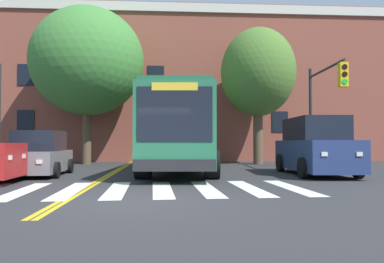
# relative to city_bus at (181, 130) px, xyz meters

# --- Properties ---
(ground_plane) EXTENTS (120.00, 120.00, 0.00)m
(ground_plane) POSITION_rel_city_bus_xyz_m (-1.34, -8.24, -1.84)
(ground_plane) COLOR #303033
(crosswalk) EXTENTS (9.34, 4.14, 0.01)m
(crosswalk) POSITION_rel_city_bus_xyz_m (-1.34, -6.16, -1.84)
(crosswalk) COLOR white
(crosswalk) RESTS_ON ground
(lane_line_yellow_inner) EXTENTS (0.12, 36.00, 0.01)m
(lane_line_yellow_inner) POSITION_rel_city_bus_xyz_m (-2.97, 7.84, -1.84)
(lane_line_yellow_inner) COLOR gold
(lane_line_yellow_inner) RESTS_ON ground
(lane_line_yellow_outer) EXTENTS (0.12, 36.00, 0.01)m
(lane_line_yellow_outer) POSITION_rel_city_bus_xyz_m (-2.81, 7.84, -1.84)
(lane_line_yellow_outer) COLOR gold
(lane_line_yellow_outer) RESTS_ON ground
(city_bus) EXTENTS (3.52, 10.85, 3.38)m
(city_bus) POSITION_rel_city_bus_xyz_m (0.00, 0.00, 0.00)
(city_bus) COLOR #28704C
(city_bus) RESTS_ON ground
(car_grey_near_lane) EXTENTS (2.17, 3.90, 1.75)m
(car_grey_near_lane) POSITION_rel_city_bus_xyz_m (-5.56, -1.68, -1.04)
(car_grey_near_lane) COLOR slate
(car_grey_near_lane) RESTS_ON ground
(car_navy_far_lane) EXTENTS (2.40, 5.23, 2.30)m
(car_navy_far_lane) POSITION_rel_city_bus_xyz_m (5.34, -1.91, -0.75)
(car_navy_far_lane) COLOR navy
(car_navy_far_lane) RESTS_ON ground
(car_tan_behind_bus) EXTENTS (2.35, 4.18, 1.80)m
(car_tan_behind_bus) POSITION_rel_city_bus_xyz_m (0.75, 10.00, -1.01)
(car_tan_behind_bus) COLOR tan
(car_tan_behind_bus) RESTS_ON ground
(traffic_light_near_corner) EXTENTS (0.44, 4.25, 5.10)m
(traffic_light_near_corner) POSITION_rel_city_bus_xyz_m (6.69, 0.37, 1.63)
(traffic_light_near_corner) COLOR #28282D
(traffic_light_near_corner) RESTS_ON ground
(street_tree_curbside_large) EXTENTS (4.54, 5.29, 8.12)m
(street_tree_curbside_large) POSITION_rel_city_bus_xyz_m (4.80, 5.34, 3.61)
(street_tree_curbside_large) COLOR brown
(street_tree_curbside_large) RESTS_ON ground
(street_tree_curbside_small) EXTENTS (8.78, 8.92, 9.30)m
(street_tree_curbside_small) POSITION_rel_city_bus_xyz_m (-5.35, 5.84, 4.24)
(street_tree_curbside_small) COLOR brown
(street_tree_curbside_small) RESTS_ON ground
(building_facade) EXTENTS (42.07, 6.26, 10.75)m
(building_facade) POSITION_rel_city_bus_xyz_m (-1.38, 11.36, 3.54)
(building_facade) COLOR brown
(building_facade) RESTS_ON ground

